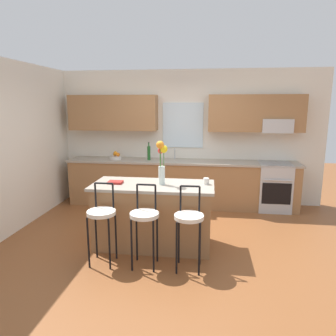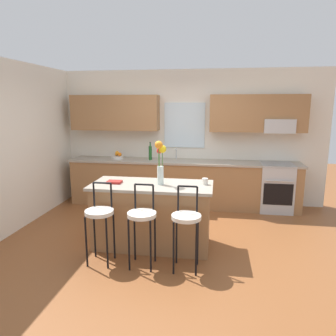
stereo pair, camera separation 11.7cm
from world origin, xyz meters
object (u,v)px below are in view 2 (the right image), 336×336
bar_stool_middle (142,218)px  fruit_bowl_oranges (117,156)px  bar_stool_near (100,216)px  mug_ceramic (205,181)px  flower_vase (160,159)px  cookbook (114,182)px  bottle_olive_oil (150,153)px  kitchen_island (152,215)px  bar_stool_far (186,221)px  oven_range (275,187)px

bar_stool_middle → fruit_bowl_oranges: fruit_bowl_oranges is taller
bar_stool_near → mug_ceramic: (1.29, 0.68, 0.33)m
bar_stool_middle → flower_vase: bearing=77.7°
bar_stool_middle → cookbook: bearing=133.7°
flower_vase → fruit_bowl_oranges: flower_vase is taller
bar_stool_middle → bottle_olive_oil: bearing=99.8°
kitchen_island → mug_ceramic: size_ratio=18.91×
bar_stool_far → fruit_bowl_oranges: size_ratio=4.34×
bar_stool_near → bottle_olive_oil: (0.12, 2.50, 0.43)m
oven_range → flower_vase: 2.80m
kitchen_island → bar_stool_middle: size_ratio=1.63×
bar_stool_near → bottle_olive_oil: bottle_olive_oil is taller
bottle_olive_oil → oven_range: bearing=-0.6°
bar_stool_near → mug_ceramic: bearing=27.7°
kitchen_island → fruit_bowl_oranges: size_ratio=7.09×
oven_range → mug_ceramic: (-1.28, -1.80, 0.51)m
fruit_bowl_oranges → bottle_olive_oil: (0.69, -0.00, 0.10)m
oven_range → kitchen_island: 2.76m
cookbook → fruit_bowl_oranges: size_ratio=0.83×
cookbook → fruit_bowl_oranges: bearing=106.8°
bar_stool_far → mug_ceramic: 0.78m
bar_stool_far → fruit_bowl_oranges: bearing=123.7°
bar_stool_near → cookbook: bearing=88.3°
kitchen_island → flower_vase: bearing=-4.2°
oven_range → fruit_bowl_oranges: fruit_bowl_oranges is taller
kitchen_island → flower_vase: flower_vase is taller
oven_range → bottle_olive_oil: bearing=179.4°
oven_range → cookbook: 3.23m
flower_vase → cookbook: bearing=-178.0°
oven_range → fruit_bowl_oranges: 3.18m
bar_stool_near → bar_stool_far: size_ratio=1.00×
mug_ceramic → cookbook: (-1.27, -0.12, -0.03)m
fruit_bowl_oranges → bottle_olive_oil: 0.70m
bar_stool_far → oven_range: bearing=59.3°
oven_range → bar_stool_near: bearing=-136.1°
bottle_olive_oil → fruit_bowl_oranges: bearing=179.7°
cookbook → flower_vase: bearing=2.0°
bar_stool_near → mug_ceramic: bar_stool_near is taller
oven_range → fruit_bowl_oranges: bearing=179.5°
bar_stool_far → flower_vase: (-0.42, 0.58, 0.64)m
kitchen_island → bar_stool_middle: bar_stool_middle is taller
flower_vase → mug_ceramic: flower_vase is taller
bar_stool_near → fruit_bowl_oranges: bearing=102.8°
bar_stool_near → bar_stool_far: same height
mug_ceramic → fruit_bowl_oranges: 2.61m
bar_stool_near → fruit_bowl_oranges: 2.59m
bar_stool_middle → cookbook: 0.83m
oven_range → bar_stool_near: bar_stool_near is taller
bar_stool_middle → mug_ceramic: 1.06m
flower_vase → bottle_olive_oil: bearing=106.2°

